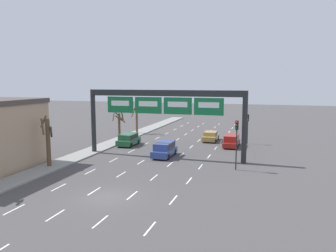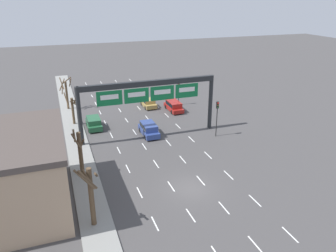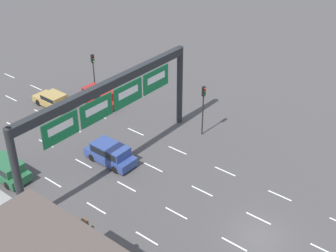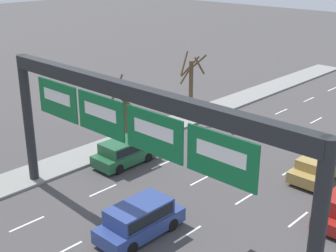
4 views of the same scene
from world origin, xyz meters
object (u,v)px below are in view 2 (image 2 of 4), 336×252
at_px(car_gold, 149,103).
at_px(tree_bare_closest, 80,152).
at_px(suv_blue, 149,129).
at_px(tree_bare_third, 73,108).
at_px(traffic_light_mid_block, 179,88).
at_px(tree_bare_second, 91,193).
at_px(suv_green, 94,122).
at_px(traffic_light_near_gantry, 217,112).
at_px(sign_gantry, 149,94).
at_px(tree_bare_furthest, 66,92).
at_px(suv_red, 174,105).

xyz_separation_m(car_gold, tree_bare_closest, (-13.27, -19.75, 2.06)).
xyz_separation_m(suv_blue, tree_bare_third, (-9.35, 7.47, 1.67)).
relative_size(car_gold, traffic_light_mid_block, 1.04).
bearing_deg(car_gold, tree_bare_second, -114.88).
distance_m(suv_green, traffic_light_near_gantry, 17.73).
height_order(sign_gantry, traffic_light_near_gantry, sign_gantry).
relative_size(tree_bare_closest, tree_bare_furthest, 0.96).
bearing_deg(car_gold, suv_red, -43.87).
xyz_separation_m(tree_bare_second, tree_bare_furthest, (0.07, 32.00, -0.15)).
distance_m(car_gold, tree_bare_third, 13.58).
relative_size(suv_blue, tree_bare_third, 0.96).
bearing_deg(suv_blue, suv_green, 143.64).
height_order(suv_blue, tree_bare_closest, tree_bare_closest).
distance_m(car_gold, traffic_light_near_gantry, 16.23).
bearing_deg(tree_bare_furthest, car_gold, -14.51).
relative_size(car_gold, traffic_light_near_gantry, 0.88).
distance_m(tree_bare_second, tree_bare_third, 24.39).
xyz_separation_m(suv_green, tree_bare_closest, (-3.04, -13.07, 1.92)).
xyz_separation_m(suv_red, tree_bare_third, (-16.18, -0.94, 1.72)).
bearing_deg(suv_red, tree_bare_closest, -135.34).
bearing_deg(suv_blue, traffic_light_near_gantry, -22.08).
bearing_deg(tree_bare_second, tree_bare_closest, 90.04).
relative_size(car_gold, tree_bare_closest, 0.85).
bearing_deg(tree_bare_closest, traffic_light_mid_block, 45.87).
height_order(suv_red, tree_bare_second, tree_bare_second).
height_order(car_gold, tree_bare_closest, tree_bare_closest).
distance_m(sign_gantry, tree_bare_furthest, 18.58).
height_order(car_gold, traffic_light_near_gantry, traffic_light_near_gantry).
distance_m(suv_red, traffic_light_near_gantry, 12.28).
bearing_deg(suv_red, sign_gantry, -127.67).
bearing_deg(suv_red, tree_bare_furthest, 158.05).
xyz_separation_m(sign_gantry, tree_bare_third, (-9.37, 7.88, -3.41)).
bearing_deg(sign_gantry, car_gold, 74.30).
relative_size(tree_bare_closest, tree_bare_third, 1.08).
bearing_deg(tree_bare_furthest, tree_bare_third, -86.86).
distance_m(traffic_light_mid_block, tree_bare_third, 18.43).
height_order(traffic_light_near_gantry, tree_bare_closest, tree_bare_closest).
relative_size(suv_green, tree_bare_third, 0.88).
relative_size(suv_red, traffic_light_near_gantry, 0.99).
height_order(sign_gantry, suv_red, sign_gantry).
height_order(suv_blue, tree_bare_furthest, tree_bare_furthest).
relative_size(sign_gantry, traffic_light_near_gantry, 3.78).
height_order(sign_gantry, tree_bare_third, sign_gantry).
xyz_separation_m(sign_gantry, suv_blue, (-0.02, 0.41, -5.08)).
bearing_deg(tree_bare_second, suv_green, 82.12).
distance_m(tree_bare_third, tree_bare_furthest, 7.65).
bearing_deg(car_gold, traffic_light_mid_block, -6.63).
distance_m(sign_gantry, suv_blue, 5.10).
bearing_deg(sign_gantry, traffic_light_near_gantry, -19.73).
height_order(suv_green, tree_bare_third, tree_bare_third).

